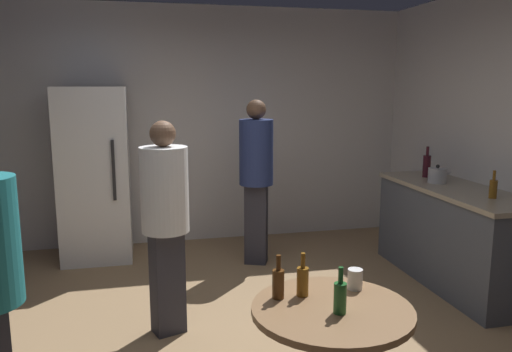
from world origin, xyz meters
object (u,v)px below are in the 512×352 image
Objects in this scene: beer_bottle_amber at (303,280)px; person_in_white_shirt at (165,212)px; refrigerator at (95,174)px; beer_bottle_green at (340,297)px; foreground_table at (332,327)px; kettle at (438,175)px; wine_bottle_on_counter at (427,165)px; person_in_navy_shirt at (256,169)px; beer_bottle_brown at (278,283)px; plastic_cup_white at (355,279)px; beer_bottle_on_counter at (493,188)px.

person_in_white_shirt is (-0.64, 1.21, 0.10)m from beer_bottle_amber.
beer_bottle_green is (1.38, -3.29, -0.08)m from refrigerator.
beer_bottle_amber is at bearing 122.16° from foreground_table.
kettle is 0.31m from wine_bottle_on_counter.
beer_bottle_brown is at bearing 11.86° from person_in_navy_shirt.
plastic_cup_white is at bearing 18.92° from person_in_white_shirt.
beer_bottle_green is (0.01, -0.07, 0.19)m from foreground_table.
beer_bottle_amber is at bearing -150.22° from beer_bottle_on_counter.
person_in_navy_shirt is (0.47, 2.52, 0.16)m from beer_bottle_brown.
kettle is 2.66m from person_in_white_shirt.
person_in_white_shirt is (0.63, -1.85, 0.01)m from refrigerator.
plastic_cup_white is at bearing -131.96° from kettle.
person_in_white_shirt is (-0.74, 1.37, 0.28)m from foreground_table.
beer_bottle_amber is 2.55m from person_in_navy_shirt.
foreground_table is 0.34m from beer_bottle_brown.
beer_bottle_green reaches higher than plastic_cup_white.
person_in_navy_shirt is at bearing 82.45° from beer_bottle_amber.
wine_bottle_on_counter is 0.39× the size of foreground_table.
person_in_white_shirt is at bearing -71.07° from refrigerator.
beer_bottle_brown is 0.14× the size of person_in_navy_shirt.
foreground_table is 3.48× the size of beer_bottle_green.
foreground_table is at bearing -66.96° from refrigerator.
kettle is 2.79m from beer_bottle_brown.
beer_bottle_amber is 0.30m from plastic_cup_white.
beer_bottle_brown is (-2.14, -2.15, -0.20)m from wine_bottle_on_counter.
refrigerator is 3.41m from wine_bottle_on_counter.
person_in_navy_shirt is at bearing 79.56° from beer_bottle_brown.
foreground_table is at bearing -57.84° from beer_bottle_amber.
beer_bottle_on_counter reaches higher than beer_bottle_green.
refrigerator is at bearing 112.70° from beer_bottle_green.
kettle is 1.06× the size of beer_bottle_on_counter.
beer_bottle_on_counter is 2.34m from foreground_table.
person_in_white_shirt is at bearing 112.51° from beer_bottle_brown.
person_in_white_shirt reaches higher than foreground_table.
beer_bottle_on_counter is at bearing -90.34° from wine_bottle_on_counter.
beer_bottle_brown and beer_bottle_green have the same top height.
kettle is at bearing 89.74° from person_in_navy_shirt.
beer_bottle_amber reaches higher than foreground_table.
wine_bottle_on_counter is (0.07, 0.30, 0.05)m from kettle.
wine_bottle_on_counter is 3.02m from foreground_table.
person_in_navy_shirt is at bearing 124.28° from person_in_white_shirt.
person_in_white_shirt is (-0.97, -1.31, -0.07)m from person_in_navy_shirt.
beer_bottle_brown is 1.00× the size of beer_bottle_green.
beer_bottle_on_counter reaches higher than plastic_cup_white.
wine_bottle_on_counter is at bearing 77.60° from kettle.
refrigerator reaches higher than kettle.
person_in_navy_shirt is at bearing 167.55° from wine_bottle_on_counter.
beer_bottle_on_counter is 1.00× the size of beer_bottle_green.
beer_bottle_on_counter is 2.16m from person_in_navy_shirt.
beer_bottle_amber is 1.00× the size of beer_bottle_green.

